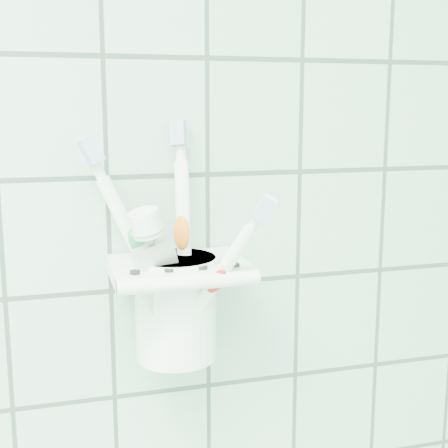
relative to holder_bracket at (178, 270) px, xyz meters
name	(u,v)px	position (x,y,z in m)	size (l,w,h in m)	color
holder_bracket	(178,270)	(0.00, 0.00, 0.00)	(0.12, 0.10, 0.04)	white
cup	(176,303)	(0.00, 0.00, -0.03)	(0.09, 0.09, 0.10)	white
toothbrush_pink	(186,235)	(0.01, 0.00, 0.03)	(0.09, 0.03, 0.22)	white
toothbrush_blue	(186,237)	(0.01, -0.01, 0.03)	(0.02, 0.06, 0.22)	white
toothbrush_orange	(167,256)	(-0.01, -0.01, 0.02)	(0.08, 0.07, 0.18)	white
toothpaste_tube	(177,267)	(0.00, -0.01, 0.00)	(0.06, 0.04, 0.15)	silver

